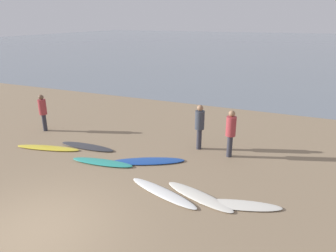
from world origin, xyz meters
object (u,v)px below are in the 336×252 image
object	(u,v)px
surfboard_0	(48,148)
person_2	(43,110)
surfboard_1	(87,146)
surfboard_3	(148,161)
surfboard_6	(240,205)
person_0	(231,130)
surfboard_5	(199,196)
person_1	(200,123)
surfboard_2	(102,162)
surfboard_4	(163,193)

from	to	relation	value
surfboard_0	person_2	world-z (taller)	person_2
surfboard_1	surfboard_0	bearing A→B (deg)	-153.35
surfboard_3	surfboard_6	world-z (taller)	surfboard_3
surfboard_1	person_0	distance (m)	5.63
surfboard_5	person_1	xyz separation A→B (m)	(-1.07, 3.32, 1.01)
surfboard_2	person_1	distance (m)	3.90
person_2	person_0	bearing A→B (deg)	142.46
surfboard_3	person_1	size ratio (longest dim) A/B	1.47
surfboard_2	person_0	world-z (taller)	person_0
person_0	person_2	bearing A→B (deg)	57.01
person_0	person_1	distance (m)	1.27
surfboard_1	person_1	xyz separation A→B (m)	(4.11, 1.63, 1.01)
person_0	surfboard_0	bearing A→B (deg)	70.73
surfboard_1	surfboard_3	world-z (taller)	surfboard_1
surfboard_0	surfboard_1	xyz separation A→B (m)	(1.34, 0.71, 0.00)
surfboard_0	surfboard_6	size ratio (longest dim) A/B	1.16
surfboard_4	person_1	size ratio (longest dim) A/B	1.40
surfboard_5	surfboard_6	bearing A→B (deg)	21.39
surfboard_4	person_0	size ratio (longest dim) A/B	1.40
surfboard_2	surfboard_3	distance (m)	1.62
person_2	surfboard_6	bearing A→B (deg)	123.55
surfboard_2	person_1	xyz separation A→B (m)	(2.74, 2.58, 1.00)
surfboard_3	person_1	world-z (taller)	person_1
surfboard_4	person_0	world-z (taller)	person_0
person_0	surfboard_3	bearing A→B (deg)	85.68
surfboard_0	surfboard_2	world-z (taller)	surfboard_2
surfboard_0	surfboard_6	distance (m)	7.73
surfboard_4	person_0	bearing A→B (deg)	88.75
person_1	person_2	xyz separation A→B (m)	(-7.06, -0.78, -0.06)
surfboard_4	person_2	xyz separation A→B (m)	(-7.10, 2.78, 0.95)
surfboard_4	surfboard_5	size ratio (longest dim) A/B	1.09
person_2	surfboard_3	bearing A→B (deg)	128.17
surfboard_6	person_0	xyz separation A→B (m)	(-0.97, 3.06, 1.01)
surfboard_0	surfboard_5	xyz separation A→B (m)	(6.52, -0.98, -0.00)
person_0	surfboard_4	bearing A→B (deg)	123.18
person_1	person_2	bearing A→B (deg)	-19.19
surfboard_4	surfboard_2	bearing A→B (deg)	179.48
surfboard_5	person_2	bearing A→B (deg)	-177.33
surfboard_6	surfboard_5	bearing A→B (deg)	166.41
surfboard_0	surfboard_3	distance (m)	4.18
surfboard_5	person_1	world-z (taller)	person_1
person_2	person_1	bearing A→B (deg)	145.01
surfboard_5	surfboard_4	bearing A→B (deg)	-147.21
surfboard_1	surfboard_6	size ratio (longest dim) A/B	1.05
surfboard_1	surfboard_6	bearing A→B (deg)	-16.12
surfboard_3	surfboard_6	xyz separation A→B (m)	(3.52, -1.45, -0.01)
surfboard_0	surfboard_6	bearing A→B (deg)	-20.13
surfboard_2	surfboard_3	world-z (taller)	surfboard_2
surfboard_0	surfboard_2	size ratio (longest dim) A/B	1.13
surfboard_2	person_2	world-z (taller)	person_2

